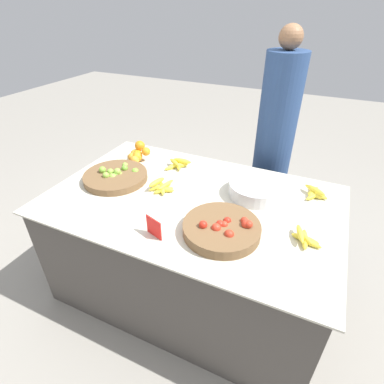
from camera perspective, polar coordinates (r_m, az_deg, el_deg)
ground_plane at (r=2.40m, az=0.00°, el=-16.98°), size 12.00×12.00×0.00m
market_table at (r=2.11m, az=0.00°, el=-10.11°), size 1.79×1.14×0.78m
lime_bowl at (r=2.12m, az=-14.31°, el=2.93°), size 0.43×0.43×0.09m
tomato_basket at (r=1.60m, az=5.79°, el=-6.96°), size 0.41×0.41×0.09m
orange_pile at (r=2.34m, az=-10.37°, el=7.14°), size 0.17×0.20×0.13m
metal_bowl at (r=1.92m, az=12.07°, el=0.55°), size 0.34×0.34×0.09m
price_sign at (r=1.57m, az=-7.27°, el=-6.72°), size 0.11×0.04×0.11m
banana_bunch_front_left at (r=1.95m, az=-5.79°, el=0.95°), size 0.17×0.18×0.06m
banana_bunch_front_right at (r=2.04m, az=22.34°, el=-0.14°), size 0.16×0.19×0.06m
banana_bunch_front_center at (r=1.65m, az=20.65°, el=-8.21°), size 0.16×0.16×0.05m
banana_bunch_middle_left at (r=2.21m, az=-2.71°, el=5.34°), size 0.18×0.17×0.06m
vendor_person at (r=2.51m, az=15.08°, el=7.33°), size 0.29×0.29×1.71m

